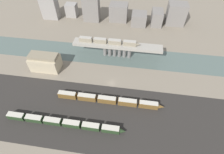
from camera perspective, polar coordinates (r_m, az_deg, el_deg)
name	(u,v)px	position (r m, az deg, el deg)	size (l,w,h in m)	color
ground_plane	(112,83)	(110.86, -0.10, -1.96)	(400.00, 400.00, 0.00)	#756B5B
railbed_yard	(105,116)	(97.20, -2.22, -12.66)	(280.00, 42.00, 0.01)	#282623
river_water	(117,56)	(129.50, 1.64, 6.91)	(320.00, 21.21, 0.01)	#4C5B56
bridge	(117,47)	(124.34, 1.72, 9.77)	(62.27, 7.72, 10.60)	gray
train_on_bridge	(109,41)	(122.49, -0.96, 11.54)	(42.78, 2.81, 3.49)	gray
train_yard_near	(64,123)	(96.47, -15.26, -14.22)	(63.17, 3.07, 3.55)	#23381E
train_yard_mid	(109,100)	(100.36, -0.99, -7.52)	(61.20, 2.88, 4.14)	brown
warehouse_building	(45,62)	(124.61, -21.00, 4.62)	(19.00, 10.77, 11.60)	tan
city_block_far_left	(50,7)	(179.87, -19.65, 20.62)	(14.54, 9.06, 20.13)	gray
city_block_left	(72,10)	(179.73, -13.05, 20.54)	(9.98, 8.52, 11.79)	gray
city_block_center	(91,9)	(166.98, -6.80, 21.22)	(14.39, 8.66, 22.12)	slate
city_block_right	(119,12)	(168.61, 2.16, 20.40)	(15.96, 12.65, 14.88)	slate
city_block_far_right	(139,19)	(164.59, 8.77, 18.26)	(12.92, 13.38, 10.25)	slate
city_block_tall	(157,18)	(167.08, 14.40, 18.28)	(9.39, 14.56, 12.57)	slate
city_block_low	(176,14)	(171.33, 20.21, 18.77)	(15.87, 12.32, 18.38)	slate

